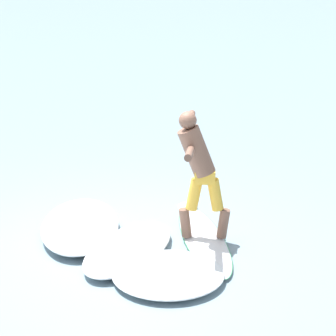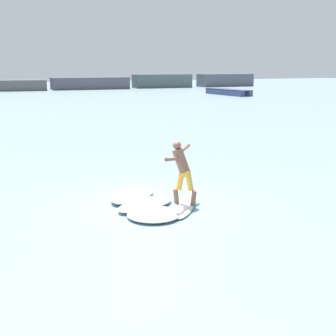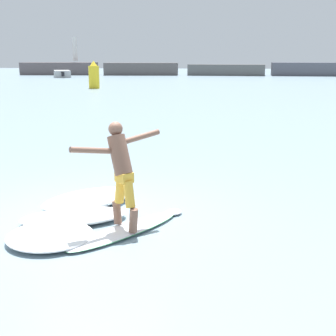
# 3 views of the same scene
# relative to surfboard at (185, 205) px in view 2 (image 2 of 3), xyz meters

# --- Properties ---
(ground_plane) EXTENTS (200.00, 200.00, 0.00)m
(ground_plane) POSITION_rel_surfboard_xyz_m (-0.82, 0.71, -0.04)
(ground_plane) COLOR #7C94A0
(rock_jetty_breakwater) EXTENTS (72.93, 4.63, 5.47)m
(rock_jetty_breakwater) POSITION_rel_surfboard_xyz_m (8.43, 62.71, 0.92)
(rock_jetty_breakwater) COLOR #574E51
(rock_jetty_breakwater) RESTS_ON ground
(surfboard) EXTENTS (1.76, 2.27, 0.22)m
(surfboard) POSITION_rel_surfboard_xyz_m (0.00, 0.00, 0.00)
(surfboard) COLOR white
(surfboard) RESTS_ON ground
(surfer) EXTENTS (1.22, 1.15, 1.66)m
(surfer) POSITION_rel_surfboard_xyz_m (-0.09, 0.03, 1.02)
(surfer) COLOR brown
(surfer) RESTS_ON surfboard
(fishing_boat_near_jetty) EXTENTS (2.30, 9.25, 0.74)m
(fishing_boat_near_jetty) POSITION_rel_surfboard_xyz_m (26.84, 41.17, 0.35)
(fishing_boat_near_jetty) COLOR #344771
(fishing_boat_near_jetty) RESTS_ON ground
(wave_foam_at_tail) EXTENTS (1.77, 1.76, 0.16)m
(wave_foam_at_tail) POSITION_rel_surfboard_xyz_m (-1.10, -0.48, 0.04)
(wave_foam_at_tail) COLOR white
(wave_foam_at_tail) RESTS_ON ground
(wave_foam_at_nose) EXTENTS (2.02, 2.08, 0.23)m
(wave_foam_at_nose) POSITION_rel_surfboard_xyz_m (-0.99, 1.31, 0.07)
(wave_foam_at_nose) COLOR white
(wave_foam_at_nose) RESTS_ON ground
(wave_foam_beside) EXTENTS (1.97, 1.46, 0.19)m
(wave_foam_beside) POSITION_rel_surfboard_xyz_m (-0.98, 0.35, 0.05)
(wave_foam_beside) COLOR white
(wave_foam_beside) RESTS_ON ground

